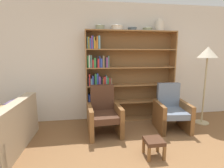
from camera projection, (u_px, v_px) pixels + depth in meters
name	position (u px, v px, depth m)	size (l,w,h in m)	color
wall_back	(129.00, 62.00, 4.26)	(12.00, 0.06, 2.75)	silver
bookshelf	(122.00, 78.00, 4.13)	(2.11, 0.30, 2.10)	olive
bowl_olive	(100.00, 27.00, 3.83)	(0.21, 0.21, 0.10)	gray
bowl_terracotta	(117.00, 28.00, 3.89)	(0.26, 0.26, 0.11)	silver
bowl_sage	(132.00, 29.00, 3.95)	(0.21, 0.21, 0.07)	slate
bowl_brass	(148.00, 29.00, 4.00)	(0.23, 0.23, 0.07)	gray
vase_tall	(159.00, 26.00, 4.03)	(0.19, 0.19, 0.27)	silver
couch	(1.00, 133.00, 2.89)	(0.89, 1.53, 0.81)	tan
armchair_leather	(104.00, 114.00, 3.50)	(0.68, 0.71, 0.95)	brown
armchair_cushioned	(171.00, 110.00, 3.72)	(0.70, 0.74, 0.95)	brown
floor_lamp	(207.00, 57.00, 3.81)	(0.42, 0.42, 1.74)	tan
footstool	(154.00, 143.00, 2.71)	(0.28, 0.28, 0.29)	brown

